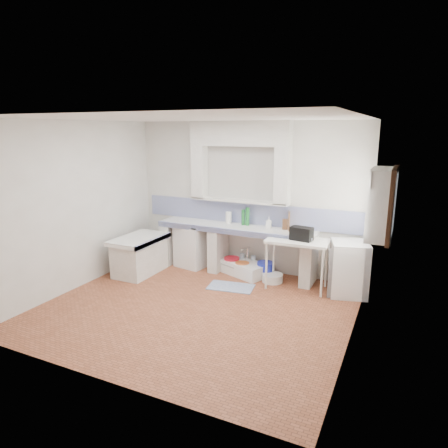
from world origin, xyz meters
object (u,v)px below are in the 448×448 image
at_px(stove, 193,246).
at_px(fridge, 349,269).
at_px(sink, 244,269).
at_px(side_table, 297,264).

height_order(stove, fridge, fridge).
bearing_deg(fridge, stove, 161.32).
relative_size(sink, side_table, 0.86).
bearing_deg(stove, sink, 8.18).
bearing_deg(fridge, side_table, 171.25).
bearing_deg(sink, fridge, 17.92).
relative_size(sink, fridge, 0.99).
relative_size(stove, fridge, 0.92).
bearing_deg(sink, side_table, 9.64).
bearing_deg(sink, stove, -160.34).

